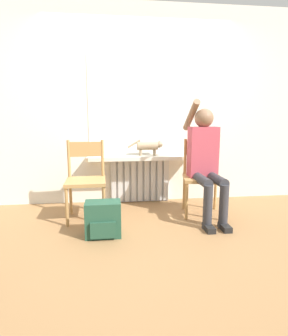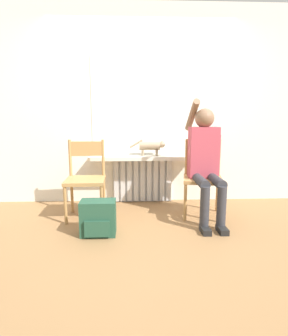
% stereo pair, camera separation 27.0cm
% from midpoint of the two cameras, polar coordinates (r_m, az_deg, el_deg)
% --- Properties ---
extents(ground_plane, '(12.00, 12.00, 0.00)m').
position_cam_midpoint_polar(ground_plane, '(3.02, -1.04, -13.13)').
color(ground_plane, olive).
extents(wall_with_window, '(7.00, 0.06, 2.70)m').
position_cam_midpoint_polar(wall_with_window, '(4.00, -3.01, 12.42)').
color(wall_with_window, white).
rests_on(wall_with_window, ground_plane).
extents(radiator, '(0.84, 0.08, 0.63)m').
position_cam_midpoint_polar(radiator, '(4.01, -2.79, -2.47)').
color(radiator, silver).
rests_on(radiator, ground_plane).
extents(windowsill, '(1.45, 0.30, 0.05)m').
position_cam_midpoint_polar(windowsill, '(3.85, -2.72, 2.13)').
color(windowsill, silver).
rests_on(windowsill, radiator).
extents(window_glass, '(1.40, 0.01, 1.33)m').
position_cam_midpoint_polar(window_glass, '(3.96, -2.97, 12.38)').
color(window_glass, white).
rests_on(window_glass, windowsill).
extents(chair_left, '(0.47, 0.47, 0.93)m').
position_cam_midpoint_polar(chair_left, '(3.41, -13.97, -2.09)').
color(chair_left, '#B2844C').
rests_on(chair_left, ground_plane).
extents(chair_right, '(0.54, 0.54, 0.93)m').
position_cam_midpoint_polar(chair_right, '(3.53, 9.57, -1.52)').
color(chair_right, '#B2844C').
rests_on(chair_right, ground_plane).
extents(person, '(0.36, 1.03, 1.41)m').
position_cam_midpoint_polar(person, '(3.37, 10.16, 2.18)').
color(person, '#333338').
rests_on(person, ground_plane).
extents(cat, '(0.49, 0.11, 0.23)m').
position_cam_midpoint_polar(cat, '(3.85, -1.00, 4.50)').
color(cat, '#9E896B').
rests_on(cat, windowsill).
extents(backpack, '(0.36, 0.25, 0.36)m').
position_cam_midpoint_polar(backpack, '(2.94, -10.96, -10.22)').
color(backpack, '#234C38').
rests_on(backpack, ground_plane).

